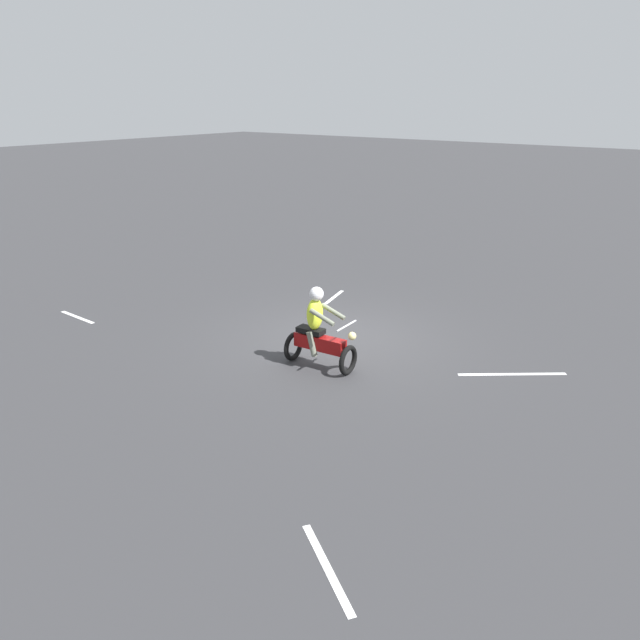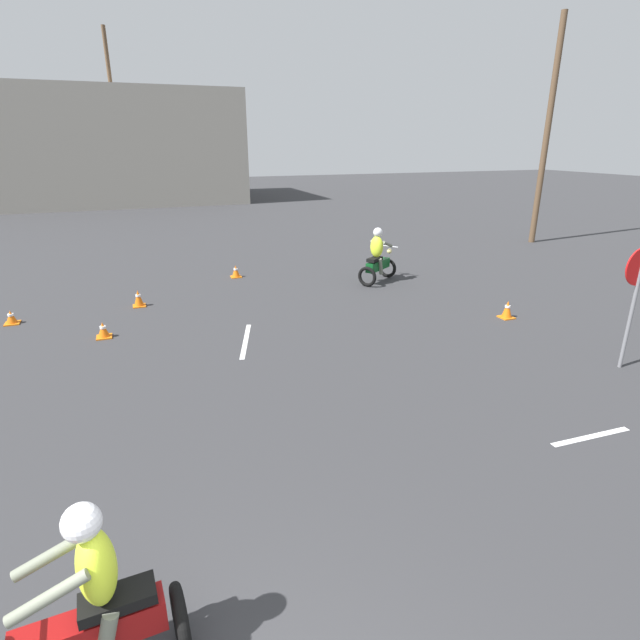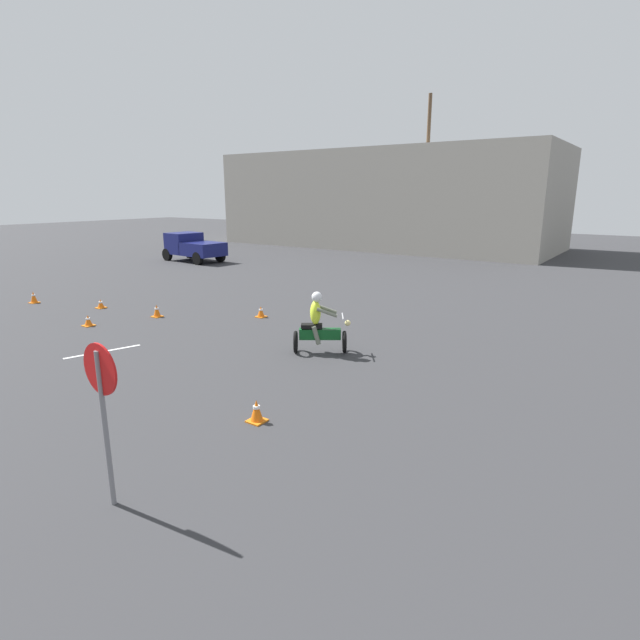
{
  "view_description": "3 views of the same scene",
  "coord_description": "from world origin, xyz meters",
  "views": [
    {
      "loc": [
        -7.48,
        10.62,
        5.13
      ],
      "look_at": [
        -0.61,
        1.49,
        1.0
      ],
      "focal_mm": 35.0,
      "sensor_mm": 36.0,
      "label": 1
    },
    {
      "loc": [
        0.04,
        -1.73,
        4.04
      ],
      "look_at": [
        3.15,
        6.46,
        0.9
      ],
      "focal_mm": 28.0,
      "sensor_mm": 36.0,
      "label": 2
    },
    {
      "loc": [
        14.2,
        1.0,
        4.13
      ],
      "look_at": [
        6.91,
        11.42,
        0.9
      ],
      "focal_mm": 28.0,
      "sensor_mm": 36.0,
      "label": 3
    }
  ],
  "objects": [
    {
      "name": "lane_stripe_e",
      "position": [
        5.94,
        2.7,
        0.0
      ],
      "size": [
        1.38,
        0.15,
        0.01
      ],
      "primitive_type": "cube",
      "rotation": [
        0.0,
        0.0,
        1.53
      ],
      "color": "silver",
      "rests_on": "ground"
    },
    {
      "name": "building_backdrop",
      "position": [
        -4.94,
        37.72,
        3.64
      ],
      "size": [
        25.75,
        10.51,
        7.29
      ],
      "primitive_type": "cube",
      "color": "gray",
      "rests_on": "ground"
    },
    {
      "name": "stop_sign",
      "position": [
        8.43,
        4.32,
        1.63
      ],
      "size": [
        0.7,
        0.08,
        2.3
      ],
      "color": "slate",
      "rests_on": "ground"
    },
    {
      "name": "traffic_cone_far_center",
      "position": [
        8.33,
        7.33,
        0.21
      ],
      "size": [
        0.32,
        0.32,
        0.43
      ],
      "color": "orange",
      "rests_on": "ground"
    },
    {
      "name": "utility_pole_far",
      "position": [
        -0.03,
        33.9,
        5.24
      ],
      "size": [
        0.24,
        0.24,
        10.47
      ],
      "primitive_type": "cylinder",
      "color": "brown",
      "rests_on": "ground"
    },
    {
      "name": "traffic_cone_mid_center",
      "position": [
        0.02,
        11.45,
        0.21
      ],
      "size": [
        0.32,
        0.32,
        0.44
      ],
      "color": "orange",
      "rests_on": "ground"
    },
    {
      "name": "traffic_cone_far_left",
      "position": [
        2.98,
        13.48,
        0.19
      ],
      "size": [
        0.32,
        0.32,
        0.39
      ],
      "color": "orange",
      "rests_on": "ground"
    },
    {
      "name": "lane_stripe_n",
      "position": [
        2.08,
        8.13,
        0.0
      ],
      "size": [
        0.67,
        1.92,
        0.01
      ],
      "primitive_type": "cube",
      "rotation": [
        0.0,
        0.0,
        2.84
      ],
      "color": "silver",
      "rests_on": "ground"
    },
    {
      "name": "motorcycle_rider_foreground",
      "position": [
        -0.57,
        1.49,
        0.73
      ],
      "size": [
        1.53,
        0.74,
        1.66
      ],
      "rotation": [
        0.0,
        0.0,
        1.64
      ],
      "color": "black",
      "rests_on": "ground"
    },
    {
      "name": "motorcycle_rider_background",
      "position": [
        6.88,
        11.4,
        0.73
      ],
      "size": [
        1.49,
        1.29,
        1.66
      ],
      "rotation": [
        0.0,
        0.0,
        5.32
      ],
      "color": "black",
      "rests_on": "ground"
    },
    {
      "name": "utility_pole_near",
      "position": [
        15.97,
        14.82,
        4.3
      ],
      "size": [
        0.24,
        0.24,
        8.61
      ],
      "primitive_type": "cylinder",
      "color": "brown",
      "rests_on": "ground"
    },
    {
      "name": "traffic_cone_near_right",
      "position": [
        -2.82,
        11.12,
        0.16
      ],
      "size": [
        0.32,
        0.32,
        0.33
      ],
      "color": "orange",
      "rests_on": "ground"
    },
    {
      "name": "traffic_cone_far_right",
      "position": [
        -0.77,
        9.42,
        0.17
      ],
      "size": [
        0.32,
        0.32,
        0.35
      ],
      "color": "orange",
      "rests_on": "ground"
    }
  ]
}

